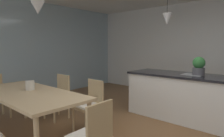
{
  "coord_description": "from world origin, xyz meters",
  "views": [
    {
      "loc": [
        1.37,
        -2.59,
        1.43
      ],
      "look_at": [
        -0.86,
        -0.1,
        1.07
      ],
      "focal_mm": 31.94,
      "sensor_mm": 36.0,
      "label": 1
    }
  ],
  "objects_px": {
    "dining_table": "(28,96)",
    "vase_on_dining_table": "(30,85)",
    "chair_far_right": "(90,104)",
    "potted_plant_on_island": "(199,66)",
    "chair_kitchen_end": "(91,137)",
    "chair_far_left": "(58,95)",
    "kitchen_island": "(185,96)"
  },
  "relations": [
    {
      "from": "chair_far_right",
      "to": "potted_plant_on_island",
      "type": "xyz_separation_m",
      "value": [
        1.21,
        1.63,
        0.6
      ]
    },
    {
      "from": "vase_on_dining_table",
      "to": "chair_far_right",
      "type": "bearing_deg",
      "value": 51.2
    },
    {
      "from": "potted_plant_on_island",
      "to": "vase_on_dining_table",
      "type": "height_order",
      "value": "potted_plant_on_island"
    },
    {
      "from": "dining_table",
      "to": "vase_on_dining_table",
      "type": "bearing_deg",
      "value": 143.03
    },
    {
      "from": "dining_table",
      "to": "chair_far_right",
      "type": "distance_m",
      "value": 0.98
    },
    {
      "from": "kitchen_island",
      "to": "potted_plant_on_island",
      "type": "relative_size",
      "value": 6.47
    },
    {
      "from": "vase_on_dining_table",
      "to": "kitchen_island",
      "type": "bearing_deg",
      "value": 56.32
    },
    {
      "from": "dining_table",
      "to": "chair_far_left",
      "type": "distance_m",
      "value": 0.98
    },
    {
      "from": "chair_kitchen_end",
      "to": "vase_on_dining_table",
      "type": "bearing_deg",
      "value": 176.72
    },
    {
      "from": "chair_kitchen_end",
      "to": "chair_far_left",
      "type": "distance_m",
      "value": 2.06
    },
    {
      "from": "dining_table",
      "to": "chair_far_right",
      "type": "relative_size",
      "value": 2.4
    },
    {
      "from": "dining_table",
      "to": "chair_kitchen_end",
      "type": "height_order",
      "value": "chair_kitchen_end"
    },
    {
      "from": "dining_table",
      "to": "chair_far_left",
      "type": "height_order",
      "value": "chair_far_left"
    },
    {
      "from": "chair_far_left",
      "to": "chair_far_right",
      "type": "bearing_deg",
      "value": -0.0
    },
    {
      "from": "dining_table",
      "to": "chair_kitchen_end",
      "type": "xyz_separation_m",
      "value": [
        1.42,
        0.0,
        -0.21
      ]
    },
    {
      "from": "potted_plant_on_island",
      "to": "vase_on_dining_table",
      "type": "xyz_separation_m",
      "value": [
        -1.81,
        -2.37,
        -0.25
      ]
    },
    {
      "from": "potted_plant_on_island",
      "to": "chair_far_left",
      "type": "bearing_deg",
      "value": -142.9
    },
    {
      "from": "chair_far_right",
      "to": "potted_plant_on_island",
      "type": "height_order",
      "value": "potted_plant_on_island"
    },
    {
      "from": "chair_far_right",
      "to": "potted_plant_on_island",
      "type": "bearing_deg",
      "value": 53.39
    },
    {
      "from": "chair_kitchen_end",
      "to": "vase_on_dining_table",
      "type": "distance_m",
      "value": 1.58
    },
    {
      "from": "kitchen_island",
      "to": "vase_on_dining_table",
      "type": "height_order",
      "value": "kitchen_island"
    },
    {
      "from": "kitchen_island",
      "to": "potted_plant_on_island",
      "type": "bearing_deg",
      "value": 0.0
    },
    {
      "from": "chair_kitchen_end",
      "to": "chair_far_right",
      "type": "height_order",
      "value": "same"
    },
    {
      "from": "chair_far_left",
      "to": "kitchen_island",
      "type": "xyz_separation_m",
      "value": [
        1.93,
        1.63,
        -0.01
      ]
    },
    {
      "from": "chair_far_right",
      "to": "vase_on_dining_table",
      "type": "distance_m",
      "value": 1.01
    },
    {
      "from": "dining_table",
      "to": "potted_plant_on_island",
      "type": "relative_size",
      "value": 5.96
    },
    {
      "from": "kitchen_island",
      "to": "vase_on_dining_table",
      "type": "relative_size",
      "value": 15.51
    },
    {
      "from": "chair_far_left",
      "to": "potted_plant_on_island",
      "type": "distance_m",
      "value": 2.77
    },
    {
      "from": "kitchen_island",
      "to": "vase_on_dining_table",
      "type": "xyz_separation_m",
      "value": [
        -1.58,
        -2.37,
        0.36
      ]
    },
    {
      "from": "chair_kitchen_end",
      "to": "chair_far_left",
      "type": "bearing_deg",
      "value": 156.34
    },
    {
      "from": "dining_table",
      "to": "vase_on_dining_table",
      "type": "distance_m",
      "value": 0.2
    },
    {
      "from": "potted_plant_on_island",
      "to": "vase_on_dining_table",
      "type": "relative_size",
      "value": 2.4
    }
  ]
}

